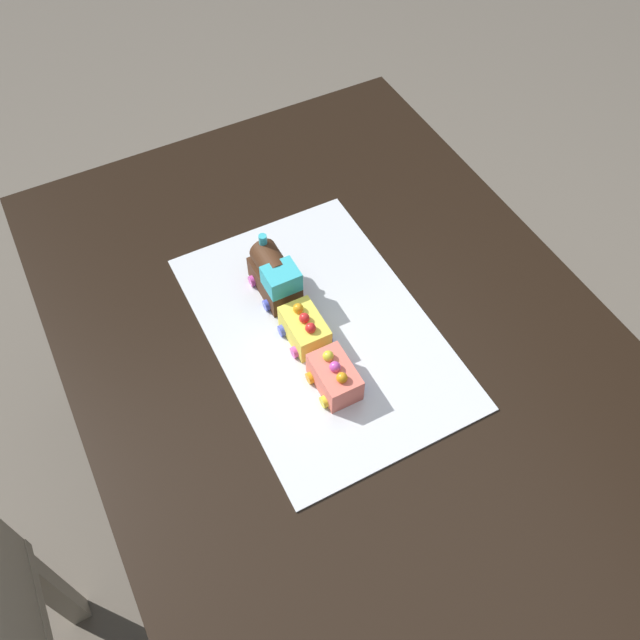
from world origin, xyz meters
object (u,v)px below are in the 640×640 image
(dining_table, at_px, (342,371))
(cake_car_caboose_lemon, at_px, (305,328))
(cake_locomotive, at_px, (275,275))
(cake_car_hopper_coral, at_px, (335,376))

(dining_table, xyz_separation_m, cake_car_caboose_lemon, (-0.04, -0.06, 0.14))
(dining_table, relative_size, cake_locomotive, 10.00)
(cake_locomotive, bearing_deg, cake_car_caboose_lemon, -0.00)
(cake_car_caboose_lemon, bearing_deg, cake_car_hopper_coral, 0.00)
(dining_table, height_order, cake_car_caboose_lemon, cake_car_caboose_lemon)
(cake_car_hopper_coral, bearing_deg, cake_car_caboose_lemon, 180.00)
(dining_table, distance_m, cake_car_caboose_lemon, 0.16)
(cake_locomotive, relative_size, cake_car_hopper_coral, 1.40)
(dining_table, bearing_deg, cake_car_hopper_coral, -38.79)
(dining_table, xyz_separation_m, cake_locomotive, (-0.17, -0.06, 0.16))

